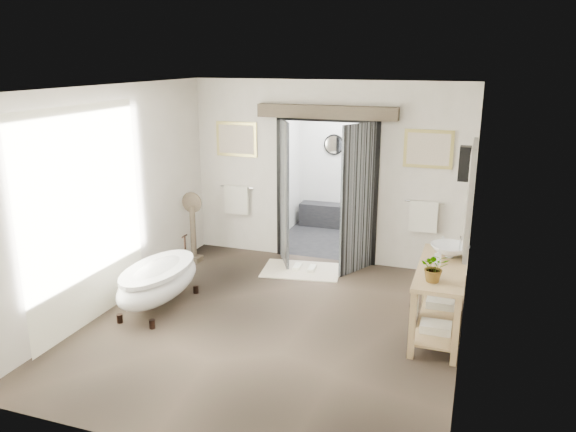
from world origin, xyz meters
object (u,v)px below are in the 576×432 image
Objects in this scene: rug at (302,270)px; basin at (450,251)px; clawfoot_tub at (158,280)px; vanity at (438,293)px.

rug is 2.63m from basin.
clawfoot_tub is 2.37m from rug.
vanity is 0.57m from basin.
rug is at bearing 173.92° from basin.
clawfoot_tub is at bearing -126.41° from rug.
basin is at bearing 77.63° from vanity.
rug is at bearing 53.59° from clawfoot_tub.
rug is (1.39, 1.88, -0.38)m from clawfoot_tub.
basin is at bearing -24.59° from rug.
clawfoot_tub reaches higher than rug.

